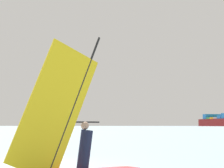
% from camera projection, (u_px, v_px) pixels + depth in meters
% --- Properties ---
extents(ground_plane, '(4000.00, 4000.00, 0.00)m').
position_uv_depth(ground_plane, '(30.00, 164.00, 15.80)').
color(ground_plane, gray).
extents(windsurfer, '(2.94, 3.01, 3.91)m').
position_uv_depth(windsurfer, '(75.00, 138.00, 12.49)').
color(windsurfer, red).
rests_on(windsurfer, ground_plane).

